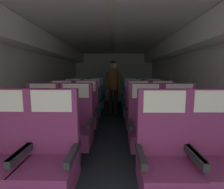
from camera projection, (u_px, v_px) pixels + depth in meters
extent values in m
cube|color=#2D3342|center=(112.00, 129.00, 3.65)|extent=(3.54, 7.51, 0.02)
cube|color=silver|center=(36.00, 82.00, 3.55)|extent=(0.08, 7.11, 2.07)
cube|color=silver|center=(190.00, 82.00, 3.48)|extent=(0.08, 7.11, 2.07)
cube|color=silver|center=(112.00, 32.00, 3.37)|extent=(3.42, 7.11, 0.06)
cube|color=silver|center=(114.00, 77.00, 7.05)|extent=(3.42, 0.06, 2.07)
cube|color=white|center=(44.00, 44.00, 3.43)|extent=(0.36, 6.83, 0.36)
cube|color=white|center=(182.00, 43.00, 3.37)|extent=(0.36, 6.83, 0.36)
cube|color=white|center=(112.00, 34.00, 3.38)|extent=(0.12, 6.40, 0.02)
cylinder|color=white|center=(188.00, 80.00, 3.47)|extent=(0.01, 0.26, 0.26)
cylinder|color=white|center=(170.00, 78.00, 4.65)|extent=(0.01, 0.26, 0.26)
cylinder|color=white|center=(159.00, 77.00, 5.82)|extent=(0.01, 0.26, 0.26)
cube|color=#7A2D60|center=(8.00, 121.00, 1.57)|extent=(0.46, 0.08, 0.63)
cube|color=#28282D|center=(21.00, 153.00, 1.41)|extent=(0.05, 0.39, 0.06)
cube|color=silver|center=(3.00, 101.00, 1.50)|extent=(0.37, 0.01, 0.20)
cube|color=#7A2D60|center=(48.00, 175.00, 1.43)|extent=(0.46, 0.46, 0.23)
cube|color=#7A2D60|center=(54.00, 121.00, 1.56)|extent=(0.46, 0.08, 0.63)
cube|color=#28282D|center=(73.00, 154.00, 1.39)|extent=(0.05, 0.39, 0.06)
cube|color=#28282D|center=(22.00, 153.00, 1.40)|extent=(0.05, 0.39, 0.06)
cube|color=silver|center=(51.00, 101.00, 1.48)|extent=(0.37, 0.01, 0.20)
cube|color=#7A2D60|center=(219.00, 177.00, 1.41)|extent=(0.46, 0.46, 0.23)
cube|color=#7A2D60|center=(210.00, 122.00, 1.54)|extent=(0.46, 0.08, 0.63)
cube|color=#28282D|center=(195.00, 154.00, 1.38)|extent=(0.05, 0.39, 0.06)
cube|color=silver|center=(215.00, 102.00, 1.46)|extent=(0.37, 0.01, 0.20)
cube|color=#7A2D60|center=(166.00, 178.00, 1.40)|extent=(0.46, 0.46, 0.23)
cube|color=#7A2D60|center=(162.00, 122.00, 1.53)|extent=(0.46, 0.08, 0.63)
cube|color=#28282D|center=(194.00, 155.00, 1.36)|extent=(0.05, 0.39, 0.06)
cube|color=#28282D|center=(141.00, 155.00, 1.37)|extent=(0.05, 0.39, 0.06)
cube|color=silver|center=(164.00, 102.00, 1.45)|extent=(0.37, 0.01, 0.20)
cube|color=#38383D|center=(42.00, 153.00, 2.30)|extent=(0.17, 0.17, 0.23)
cube|color=#7A2D60|center=(41.00, 137.00, 2.27)|extent=(0.46, 0.46, 0.23)
cube|color=#7A2D60|center=(45.00, 104.00, 2.40)|extent=(0.46, 0.08, 0.63)
cube|color=#28282D|center=(56.00, 123.00, 2.24)|extent=(0.05, 0.39, 0.06)
cube|color=#28282D|center=(24.00, 123.00, 2.25)|extent=(0.05, 0.39, 0.06)
cube|color=silver|center=(43.00, 91.00, 2.33)|extent=(0.37, 0.01, 0.20)
cube|color=#38383D|center=(75.00, 153.00, 2.30)|extent=(0.17, 0.17, 0.23)
cube|color=#7A2D60|center=(75.00, 137.00, 2.27)|extent=(0.46, 0.46, 0.23)
cube|color=#7A2D60|center=(77.00, 104.00, 2.40)|extent=(0.46, 0.08, 0.63)
cube|color=#28282D|center=(90.00, 123.00, 2.24)|extent=(0.05, 0.39, 0.06)
cube|color=#28282D|center=(58.00, 123.00, 2.25)|extent=(0.05, 0.39, 0.06)
cube|color=silver|center=(76.00, 91.00, 2.33)|extent=(0.37, 0.01, 0.20)
cube|color=#38383D|center=(180.00, 154.00, 2.27)|extent=(0.17, 0.17, 0.23)
cube|color=#7A2D60|center=(181.00, 138.00, 2.23)|extent=(0.46, 0.46, 0.23)
cube|color=#7A2D60|center=(177.00, 105.00, 2.36)|extent=(0.46, 0.08, 0.63)
cube|color=#28282D|center=(198.00, 124.00, 2.20)|extent=(0.05, 0.39, 0.06)
cube|color=#28282D|center=(165.00, 124.00, 2.21)|extent=(0.05, 0.39, 0.06)
cube|color=silver|center=(179.00, 91.00, 2.29)|extent=(0.37, 0.01, 0.20)
cube|color=#38383D|center=(146.00, 154.00, 2.26)|extent=(0.17, 0.17, 0.23)
cube|color=#7A2D60|center=(146.00, 138.00, 2.23)|extent=(0.46, 0.46, 0.23)
cube|color=#7A2D60|center=(145.00, 105.00, 2.36)|extent=(0.46, 0.08, 0.63)
cube|color=#28282D|center=(163.00, 124.00, 2.20)|extent=(0.05, 0.39, 0.06)
cube|color=#28282D|center=(130.00, 124.00, 2.20)|extent=(0.05, 0.39, 0.06)
cube|color=silver|center=(146.00, 91.00, 2.29)|extent=(0.37, 0.01, 0.20)
cube|color=#38383D|center=(61.00, 131.00, 3.15)|extent=(0.17, 0.17, 0.23)
cube|color=#7A2D60|center=(61.00, 120.00, 3.12)|extent=(0.46, 0.46, 0.23)
cube|color=#7A2D60|center=(63.00, 96.00, 3.25)|extent=(0.46, 0.08, 0.63)
cube|color=#28282D|center=(72.00, 109.00, 3.09)|extent=(0.05, 0.39, 0.06)
cube|color=#28282D|center=(49.00, 109.00, 3.10)|extent=(0.05, 0.39, 0.06)
cube|color=silver|center=(62.00, 86.00, 3.18)|extent=(0.37, 0.01, 0.20)
cube|color=#38383D|center=(85.00, 132.00, 3.12)|extent=(0.17, 0.17, 0.23)
cube|color=#7A2D60|center=(85.00, 120.00, 3.09)|extent=(0.46, 0.46, 0.23)
cube|color=#7A2D60|center=(86.00, 96.00, 3.22)|extent=(0.46, 0.08, 0.63)
cube|color=#28282D|center=(97.00, 110.00, 3.06)|extent=(0.05, 0.39, 0.06)
cube|color=#28282D|center=(73.00, 109.00, 3.07)|extent=(0.05, 0.39, 0.06)
cube|color=silver|center=(86.00, 86.00, 3.15)|extent=(0.37, 0.01, 0.20)
cube|color=#38383D|center=(163.00, 133.00, 3.08)|extent=(0.17, 0.17, 0.23)
cube|color=#7A2D60|center=(163.00, 121.00, 3.05)|extent=(0.46, 0.46, 0.23)
cube|color=#7A2D60|center=(162.00, 97.00, 3.18)|extent=(0.46, 0.08, 0.63)
cube|color=#28282D|center=(176.00, 110.00, 3.02)|extent=(0.05, 0.39, 0.06)
cube|color=#28282D|center=(152.00, 110.00, 3.03)|extent=(0.05, 0.39, 0.06)
cube|color=silver|center=(163.00, 86.00, 3.11)|extent=(0.37, 0.01, 0.20)
cube|color=#38383D|center=(138.00, 132.00, 3.09)|extent=(0.17, 0.17, 0.23)
cube|color=#7A2D60|center=(139.00, 121.00, 3.06)|extent=(0.46, 0.46, 0.23)
cube|color=#7A2D60|center=(138.00, 96.00, 3.19)|extent=(0.46, 0.08, 0.63)
cube|color=#28282D|center=(151.00, 110.00, 3.03)|extent=(0.05, 0.39, 0.06)
cube|color=#28282D|center=(127.00, 110.00, 3.04)|extent=(0.05, 0.39, 0.06)
cube|color=silver|center=(138.00, 86.00, 3.12)|extent=(0.37, 0.01, 0.20)
cube|color=#38383D|center=(73.00, 119.00, 3.97)|extent=(0.17, 0.17, 0.23)
cube|color=navy|center=(72.00, 110.00, 3.94)|extent=(0.46, 0.46, 0.23)
cube|color=navy|center=(74.00, 91.00, 4.07)|extent=(0.46, 0.08, 0.63)
cube|color=#28282D|center=(81.00, 102.00, 3.91)|extent=(0.05, 0.39, 0.06)
cube|color=#28282D|center=(63.00, 101.00, 3.92)|extent=(0.05, 0.39, 0.06)
cube|color=silver|center=(73.00, 83.00, 4.00)|extent=(0.37, 0.01, 0.20)
cube|color=#38383D|center=(92.00, 119.00, 3.95)|extent=(0.17, 0.17, 0.23)
cube|color=navy|center=(91.00, 110.00, 3.92)|extent=(0.46, 0.46, 0.23)
cube|color=navy|center=(92.00, 91.00, 4.05)|extent=(0.46, 0.08, 0.63)
cube|color=#28282D|center=(101.00, 102.00, 3.89)|extent=(0.05, 0.39, 0.06)
cube|color=#28282D|center=(82.00, 102.00, 3.90)|extent=(0.05, 0.39, 0.06)
cube|color=silver|center=(92.00, 83.00, 3.98)|extent=(0.37, 0.01, 0.20)
cube|color=#38383D|center=(152.00, 120.00, 3.93)|extent=(0.17, 0.17, 0.23)
cube|color=navy|center=(153.00, 110.00, 3.90)|extent=(0.46, 0.46, 0.23)
cube|color=navy|center=(152.00, 91.00, 4.03)|extent=(0.46, 0.08, 0.63)
cube|color=#28282D|center=(163.00, 102.00, 3.87)|extent=(0.05, 0.39, 0.06)
cube|color=#28282D|center=(144.00, 102.00, 3.88)|extent=(0.05, 0.39, 0.06)
cube|color=silver|center=(152.00, 83.00, 3.96)|extent=(0.37, 0.01, 0.20)
cube|color=#38383D|center=(133.00, 120.00, 3.93)|extent=(0.17, 0.17, 0.23)
cube|color=navy|center=(133.00, 110.00, 3.90)|extent=(0.46, 0.46, 0.23)
cube|color=navy|center=(132.00, 91.00, 4.03)|extent=(0.46, 0.08, 0.63)
cube|color=#28282D|center=(143.00, 102.00, 3.87)|extent=(0.05, 0.39, 0.06)
cube|color=#28282D|center=(124.00, 102.00, 3.88)|extent=(0.05, 0.39, 0.06)
cube|color=silver|center=(133.00, 83.00, 3.96)|extent=(0.37, 0.01, 0.20)
cube|color=#38383D|center=(80.00, 111.00, 4.80)|extent=(0.17, 0.17, 0.23)
cube|color=navy|center=(80.00, 103.00, 4.77)|extent=(0.46, 0.46, 0.23)
cube|color=navy|center=(81.00, 88.00, 4.90)|extent=(0.46, 0.08, 0.63)
cube|color=#28282D|center=(87.00, 97.00, 4.73)|extent=(0.05, 0.39, 0.06)
cube|color=#28282D|center=(72.00, 96.00, 4.74)|extent=(0.05, 0.39, 0.06)
cube|color=silver|center=(80.00, 81.00, 4.82)|extent=(0.37, 0.01, 0.20)
cube|color=#38383D|center=(96.00, 111.00, 4.80)|extent=(0.17, 0.17, 0.23)
cube|color=navy|center=(96.00, 103.00, 4.77)|extent=(0.46, 0.46, 0.23)
cube|color=navy|center=(97.00, 88.00, 4.90)|extent=(0.46, 0.08, 0.63)
cube|color=#28282D|center=(104.00, 96.00, 4.74)|extent=(0.05, 0.39, 0.06)
cube|color=#28282D|center=(88.00, 96.00, 4.75)|extent=(0.05, 0.39, 0.06)
cube|color=silver|center=(96.00, 81.00, 4.83)|extent=(0.37, 0.01, 0.20)
cube|color=#38383D|center=(146.00, 111.00, 4.76)|extent=(0.17, 0.17, 0.23)
cube|color=navy|center=(146.00, 104.00, 4.73)|extent=(0.46, 0.46, 0.23)
cube|color=navy|center=(145.00, 88.00, 4.86)|extent=(0.46, 0.08, 0.63)
cube|color=#28282D|center=(154.00, 97.00, 4.69)|extent=(0.05, 0.39, 0.06)
cube|color=#28282D|center=(139.00, 97.00, 4.70)|extent=(0.05, 0.39, 0.06)
cube|color=silver|center=(146.00, 82.00, 4.78)|extent=(0.37, 0.01, 0.20)
cube|color=#38383D|center=(130.00, 111.00, 4.78)|extent=(0.17, 0.17, 0.23)
cube|color=navy|center=(130.00, 104.00, 4.75)|extent=(0.46, 0.46, 0.23)
cube|color=navy|center=(130.00, 88.00, 4.88)|extent=(0.46, 0.08, 0.63)
cube|color=#28282D|center=(138.00, 97.00, 4.72)|extent=(0.05, 0.39, 0.06)
cube|color=#28282D|center=(122.00, 97.00, 4.73)|extent=(0.05, 0.39, 0.06)
cube|color=silver|center=(130.00, 81.00, 4.81)|extent=(0.37, 0.01, 0.20)
cylinder|color=black|center=(110.00, 103.00, 4.77)|extent=(0.11, 0.11, 0.75)
cylinder|color=black|center=(116.00, 103.00, 4.76)|extent=(0.11, 0.11, 0.75)
cylinder|color=brown|center=(113.00, 80.00, 4.67)|extent=(0.28, 0.28, 0.58)
cylinder|color=brown|center=(107.00, 81.00, 4.68)|extent=(0.07, 0.07, 0.50)
cylinder|color=brown|center=(119.00, 81.00, 4.67)|extent=(0.07, 0.07, 0.50)
sphere|color=tan|center=(113.00, 65.00, 4.62)|extent=(0.21, 0.21, 0.21)
sphere|color=black|center=(113.00, 64.00, 4.62)|extent=(0.18, 0.18, 0.18)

